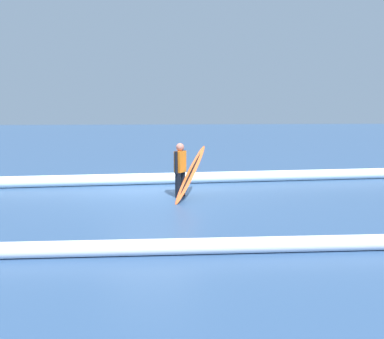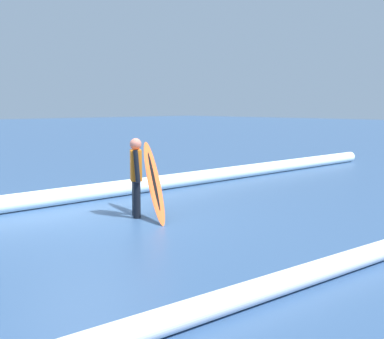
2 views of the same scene
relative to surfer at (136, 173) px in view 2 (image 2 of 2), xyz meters
The scene contains 5 objects.
ground_plane 1.27m from the surfer, 36.24° to the right, with size 132.57×132.57×0.00m, color #304E78.
surfer is the anchor object (origin of this frame).
surfboard 0.36m from the surfer, 145.53° to the left, with size 1.15×1.73×1.37m.
wave_crest_foreground 2.82m from the surfer, 128.00° to the right, with size 0.36×0.36×20.72m, color white.
wave_crest_midground 5.12m from the surfer, 62.76° to the left, with size 0.27×0.27×23.80m, color white.
Camera 2 is at (5.74, 8.76, 2.10)m, focal length 52.86 mm.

